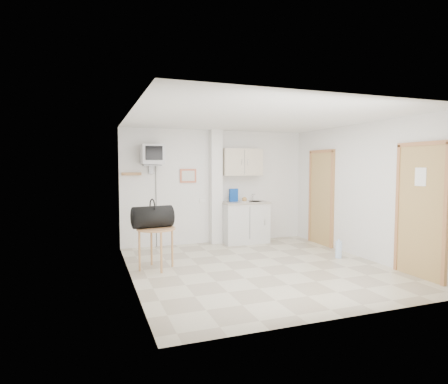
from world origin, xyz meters
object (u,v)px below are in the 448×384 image
object	(u,v)px
duffel_bag	(152,217)
water_bottle	(339,249)
crt_television	(152,155)
round_table	(156,233)

from	to	relation	value
duffel_bag	water_bottle	size ratio (longest dim) A/B	1.97
crt_television	round_table	bearing A→B (deg)	-97.49
duffel_bag	water_bottle	distance (m)	3.48
crt_television	water_bottle	xyz separation A→B (m)	(3.13, -1.94, -1.78)
round_table	water_bottle	size ratio (longest dim) A/B	1.96
round_table	water_bottle	xyz separation A→B (m)	(3.33, -0.41, -0.44)
duffel_bag	water_bottle	world-z (taller)	duffel_bag
crt_television	duffel_bag	bearing A→B (deg)	-99.51
crt_television	water_bottle	bearing A→B (deg)	-31.73
round_table	duffel_bag	bearing A→B (deg)	137.75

